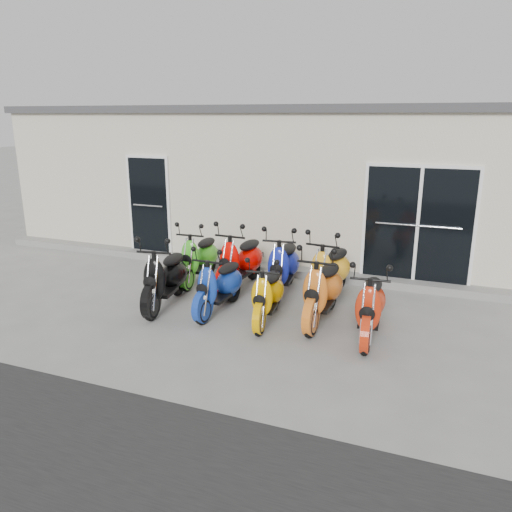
% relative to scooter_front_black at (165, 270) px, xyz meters
% --- Properties ---
extents(ground, '(80.00, 80.00, 0.00)m').
position_rel_scooter_front_black_xyz_m(ground, '(1.23, 0.45, -0.66)').
color(ground, gray).
rests_on(ground, ground).
extents(building, '(14.00, 6.00, 3.20)m').
position_rel_scooter_front_black_xyz_m(building, '(1.23, 5.65, 0.94)').
color(building, beige).
rests_on(building, ground).
extents(roof_cap, '(14.20, 6.20, 0.16)m').
position_rel_scooter_front_black_xyz_m(roof_cap, '(1.23, 5.65, 2.62)').
color(roof_cap, '#3F3F42').
rests_on(roof_cap, building).
extents(front_step, '(14.00, 0.40, 0.15)m').
position_rel_scooter_front_black_xyz_m(front_step, '(1.23, 2.47, -0.59)').
color(front_step, gray).
rests_on(front_step, ground).
extents(door_left, '(1.07, 0.08, 2.22)m').
position_rel_scooter_front_black_xyz_m(door_left, '(-1.97, 2.62, 0.60)').
color(door_left, black).
rests_on(door_left, front_step).
extents(door_right, '(2.02, 0.08, 2.22)m').
position_rel_scooter_front_black_xyz_m(door_right, '(3.83, 2.62, 0.60)').
color(door_right, black).
rests_on(door_right, front_step).
extents(scooter_front_black, '(0.92, 1.87, 1.32)m').
position_rel_scooter_front_black_xyz_m(scooter_front_black, '(0.00, 0.00, 0.00)').
color(scooter_front_black, black).
rests_on(scooter_front_black, ground).
extents(scooter_front_blue, '(0.66, 1.65, 1.20)m').
position_rel_scooter_front_black_xyz_m(scooter_front_blue, '(0.95, 0.11, -0.06)').
color(scooter_front_blue, '#13369C').
rests_on(scooter_front_blue, ground).
extents(scooter_front_orange_a, '(0.76, 1.62, 1.15)m').
position_rel_scooter_front_black_xyz_m(scooter_front_orange_a, '(1.83, 0.01, -0.08)').
color(scooter_front_orange_a, '#EBA500').
rests_on(scooter_front_orange_a, ground).
extents(scooter_front_orange_b, '(0.69, 1.83, 1.35)m').
position_rel_scooter_front_black_xyz_m(scooter_front_orange_b, '(2.63, 0.33, 0.01)').
color(scooter_front_orange_b, orange).
rests_on(scooter_front_orange_b, ground).
extents(scooter_front_red, '(0.74, 1.75, 1.26)m').
position_rel_scooter_front_black_xyz_m(scooter_front_red, '(3.42, 0.02, -0.03)').
color(scooter_front_red, red).
rests_on(scooter_front_red, ground).
extents(scooter_back_green, '(0.74, 1.75, 1.27)m').
position_rel_scooter_front_black_xyz_m(scooter_back_green, '(-0.08, 1.39, -0.03)').
color(scooter_back_green, green).
rests_on(scooter_back_green, ground).
extents(scooter_back_red, '(0.77, 1.87, 1.36)m').
position_rel_scooter_front_black_xyz_m(scooter_back_red, '(0.81, 1.33, 0.02)').
color(scooter_back_red, '#E80500').
rests_on(scooter_back_red, ground).
extents(scooter_back_blue, '(0.87, 1.89, 1.35)m').
position_rel_scooter_front_black_xyz_m(scooter_back_blue, '(1.66, 1.33, 0.01)').
color(scooter_back_blue, '#14209C').
rests_on(scooter_back_blue, ground).
extents(scooter_back_yellow, '(0.86, 1.88, 1.34)m').
position_rel_scooter_front_black_xyz_m(scooter_back_yellow, '(2.51, 1.34, 0.01)').
color(scooter_back_yellow, yellow).
rests_on(scooter_back_yellow, ground).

